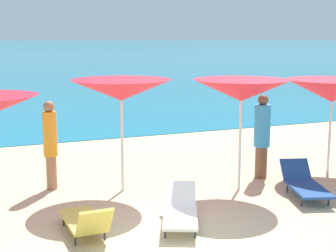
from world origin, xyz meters
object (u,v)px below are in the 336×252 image
at_px(umbrella_2, 121,90).
at_px(lounge_chair_1, 180,210).
at_px(umbrella_4, 332,91).
at_px(beachgoer_3, 262,134).
at_px(beachgoer_2, 50,142).
at_px(umbrella_3, 241,91).
at_px(lounge_chair_4, 86,221).
at_px(lounge_chair_3, 304,183).

height_order(umbrella_2, lounge_chair_1, umbrella_2).
relative_size(umbrella_4, beachgoer_3, 1.25).
distance_m(umbrella_4, beachgoer_3, 2.02).
distance_m(umbrella_2, beachgoer_2, 1.88).
xyz_separation_m(umbrella_2, umbrella_4, (5.01, -0.41, -0.18)).
xyz_separation_m(umbrella_3, lounge_chair_4, (-3.57, -1.28, -1.84)).
relative_size(umbrella_2, beachgoer_2, 1.24).
bearing_deg(lounge_chair_3, umbrella_3, 155.96).
bearing_deg(umbrella_3, lounge_chair_1, -145.12).
distance_m(umbrella_3, lounge_chair_1, 3.00).
bearing_deg(umbrella_2, umbrella_4, -4.67).
bearing_deg(beachgoer_3, beachgoer_2, -124.75).
height_order(umbrella_2, lounge_chair_3, umbrella_2).
height_order(lounge_chair_4, beachgoer_3, beachgoer_3).
bearing_deg(lounge_chair_3, lounge_chair_1, -153.81).
bearing_deg(beachgoer_3, umbrella_2, -117.75).
height_order(umbrella_2, lounge_chair_4, umbrella_2).
xyz_separation_m(umbrella_4, beachgoer_2, (-6.38, 1.09, -0.92)).
bearing_deg(lounge_chair_1, beachgoer_3, 58.16).
bearing_deg(beachgoer_2, lounge_chair_1, -13.90).
distance_m(umbrella_4, lounge_chair_3, 2.73).
bearing_deg(lounge_chair_4, lounge_chair_3, -176.71).
distance_m(lounge_chair_3, beachgoer_2, 5.32).
height_order(umbrella_4, lounge_chair_3, umbrella_4).
bearing_deg(beachgoer_2, umbrella_3, 22.42).
distance_m(umbrella_4, lounge_chair_1, 5.25).
height_order(umbrella_3, beachgoer_2, umbrella_3).
bearing_deg(lounge_chair_3, beachgoer_3, 110.41).
relative_size(lounge_chair_3, lounge_chair_4, 1.06).
height_order(lounge_chair_1, beachgoer_2, beachgoer_2).
relative_size(lounge_chair_3, beachgoer_3, 0.87).
xyz_separation_m(lounge_chair_3, beachgoer_3, (-0.08, 1.49, 0.75)).
distance_m(lounge_chair_1, lounge_chair_3, 2.98).
height_order(lounge_chair_1, beachgoer_3, beachgoer_3).
height_order(lounge_chair_1, lounge_chair_4, lounge_chair_4).
bearing_deg(umbrella_2, lounge_chair_4, -120.64).
relative_size(lounge_chair_1, lounge_chair_3, 0.98).
bearing_deg(beachgoer_3, umbrella_3, -80.19).
bearing_deg(lounge_chair_1, umbrella_3, 58.68).
distance_m(umbrella_2, lounge_chair_3, 4.18).
height_order(beachgoer_2, beachgoer_3, beachgoer_3).
bearing_deg(lounge_chair_3, umbrella_2, 169.59).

